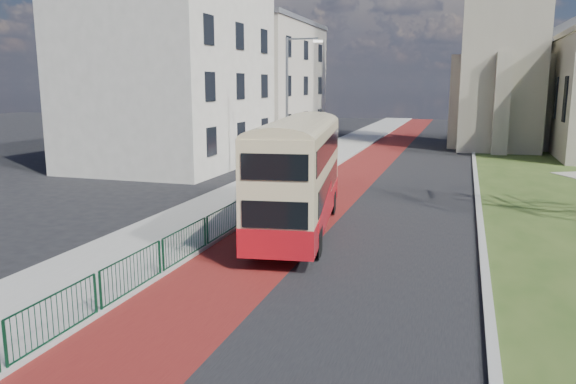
% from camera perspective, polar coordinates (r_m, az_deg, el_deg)
% --- Properties ---
extents(ground, '(160.00, 160.00, 0.00)m').
position_cam_1_polar(ground, '(15.05, -4.45, -10.74)').
color(ground, black).
rests_on(ground, ground).
extents(road_carriageway, '(9.00, 120.00, 0.01)m').
position_cam_1_polar(road_carriageway, '(33.64, 10.73, 1.23)').
color(road_carriageway, black).
rests_on(road_carriageway, ground).
extents(bus_lane, '(3.40, 120.00, 0.01)m').
position_cam_1_polar(bus_lane, '(34.05, 6.22, 1.48)').
color(bus_lane, '#591414').
rests_on(bus_lane, ground).
extents(pavement_west, '(4.00, 120.00, 0.12)m').
position_cam_1_polar(pavement_west, '(34.96, 0.10, 1.88)').
color(pavement_west, gray).
rests_on(pavement_west, ground).
extents(kerb_west, '(0.25, 120.00, 0.13)m').
position_cam_1_polar(kerb_west, '(34.43, 3.28, 1.73)').
color(kerb_west, '#999993').
rests_on(kerb_west, ground).
extents(kerb_east, '(0.25, 80.00, 0.13)m').
position_cam_1_polar(kerb_east, '(35.40, 18.54, 1.43)').
color(kerb_east, '#999993').
rests_on(kerb_east, ground).
extents(pedestrian_railing, '(0.07, 24.00, 1.12)m').
position_cam_1_polar(pedestrian_railing, '(19.50, -8.18, -4.03)').
color(pedestrian_railing, '#0D3C23').
rests_on(pedestrian_railing, ground).
extents(street_block_near, '(10.30, 14.30, 13.00)m').
position_cam_1_polar(street_block_near, '(39.93, -11.72, 12.07)').
color(street_block_near, beige).
rests_on(street_block_near, ground).
extents(street_block_far, '(10.30, 16.30, 11.50)m').
position_cam_1_polar(street_block_far, '(54.49, -3.37, 11.11)').
color(street_block_far, beige).
rests_on(street_block_far, ground).
extents(streetlamp, '(2.13, 0.18, 8.00)m').
position_cam_1_polar(streetlamp, '(32.44, 0.15, 9.23)').
color(streetlamp, gray).
rests_on(streetlamp, pavement_west).
extents(bus, '(3.75, 10.16, 4.15)m').
position_cam_1_polar(bus, '(20.95, 1.05, 2.19)').
color(bus, '#A80F17').
rests_on(bus, ground).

